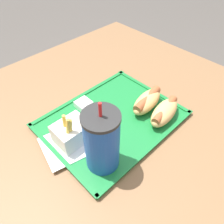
{
  "coord_description": "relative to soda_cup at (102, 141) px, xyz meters",
  "views": [
    {
      "loc": [
        0.32,
        0.33,
        1.2
      ],
      "look_at": [
        0.0,
        0.0,
        0.75
      ],
      "focal_mm": 35.0,
      "sensor_mm": 36.0,
      "label": 1
    }
  ],
  "objects": [
    {
      "name": "hot_dog_near",
      "position": [
        -0.24,
        -0.05,
        -0.06
      ],
      "size": [
        0.14,
        0.08,
        0.05
      ],
      "color": "tan",
      "rests_on": "food_tray"
    },
    {
      "name": "ground_plane",
      "position": [
        -0.12,
        -0.09,
        -0.8
      ],
      "size": [
        8.0,
        8.0,
        0.0
      ],
      "primitive_type": "plane",
      "color": "#4C4742"
    },
    {
      "name": "food_tray",
      "position": [
        -0.12,
        -0.09,
        -0.09
      ],
      "size": [
        0.4,
        0.31,
        0.01
      ],
      "color": "#197233",
      "rests_on": "dining_table"
    },
    {
      "name": "sauce_cup_mayo",
      "position": [
        -0.09,
        -0.19,
        -0.07
      ],
      "size": [
        0.05,
        0.05,
        0.02
      ],
      "color": "silver",
      "rests_on": "food_tray"
    },
    {
      "name": "paper_napkin",
      "position": [
        0.03,
        -0.1,
        -0.08
      ],
      "size": [
        0.17,
        0.15,
        0.0
      ],
      "color": "white",
      "rests_on": "food_tray"
    },
    {
      "name": "dining_table",
      "position": [
        -0.12,
        -0.09,
        -0.45
      ],
      "size": [
        1.07,
        1.03,
        0.71
      ],
      "color": "brown",
      "rests_on": "ground_plane"
    },
    {
      "name": "fries_carton",
      "position": [
        0.01,
        -0.11,
        -0.05
      ],
      "size": [
        0.09,
        0.07,
        0.1
      ],
      "color": "silver",
      "rests_on": "food_tray"
    },
    {
      "name": "soda_cup",
      "position": [
        0.0,
        0.0,
        0.0
      ],
      "size": [
        0.09,
        0.09,
        0.2
      ],
      "color": "#194CA5",
      "rests_on": "food_tray"
    },
    {
      "name": "hot_dog_far",
      "position": [
        -0.24,
        0.02,
        -0.06
      ],
      "size": [
        0.14,
        0.08,
        0.05
      ],
      "color": "tan",
      "rests_on": "food_tray"
    }
  ]
}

